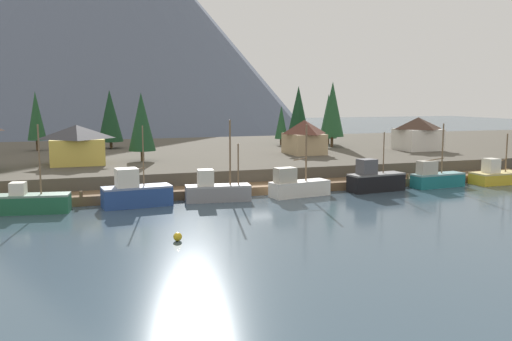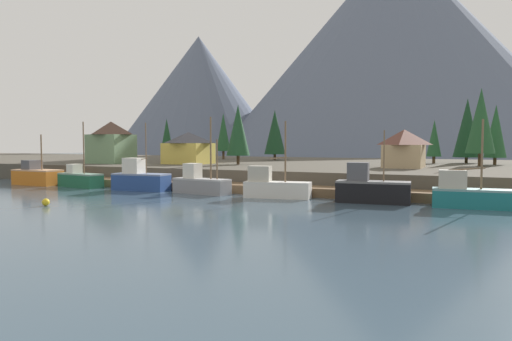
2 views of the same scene
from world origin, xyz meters
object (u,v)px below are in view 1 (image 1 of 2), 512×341
fishing_boat_blue (135,193)px  fishing_boat_grey (216,190)px  conifer_near_left (110,116)px  conifer_mid_right (36,116)px  house_yellow (77,144)px  house_white (418,133)px  fishing_boat_yellow (496,176)px  conifer_centre (328,116)px  channel_buoy (178,237)px  house_tan (304,137)px  fishing_boat_black (375,180)px  conifer_back_left (298,112)px  fishing_boat_white (297,186)px  conifer_back_right (332,109)px  conifer_far_left (281,122)px  fishing_boat_teal (436,178)px  fishing_boat_green (31,202)px  conifer_mid_left (142,122)px

fishing_boat_blue → fishing_boat_grey: 8.80m
conifer_near_left → conifer_mid_right: size_ratio=1.03×
conifer_mid_right → conifer_near_left: bearing=0.0°
house_yellow → house_white: (54.67, 2.22, 0.14)m
fishing_boat_grey → fishing_boat_yellow: bearing=6.9°
conifer_centre → channel_buoy: 65.46m
house_tan → channel_buoy: size_ratio=9.69×
house_white → house_yellow: bearing=-177.7°
house_tan → channel_buoy: bearing=-126.5°
house_tan → conifer_near_left: 34.19m
fishing_boat_black → house_white: size_ratio=1.08×
house_yellow → conifer_back_left: bearing=28.3°
fishing_boat_white → conifer_back_right: bearing=47.6°
fishing_boat_black → conifer_back_right: size_ratio=0.63×
conifer_near_left → conifer_far_left: conifer_near_left is taller
house_tan → conifer_far_left: bearing=81.0°
fishing_boat_grey → conifer_back_right: conifer_back_right is taller
fishing_boat_teal → channel_buoy: size_ratio=11.53×
fishing_boat_white → house_white: size_ratio=1.22×
fishing_boat_green → fishing_boat_yellow: (57.09, -0.01, -0.06)m
conifer_far_left → channel_buoy: (-29.84, -53.04, -6.37)m
fishing_boat_green → conifer_near_left: 42.94m
house_tan → fishing_boat_yellow: bearing=-49.7°
fishing_boat_blue → house_yellow: bearing=100.5°
house_yellow → conifer_mid_left: size_ratio=0.75×
fishing_boat_white → conifer_near_left: size_ratio=0.82×
conifer_centre → fishing_boat_blue: bearing=-137.8°
fishing_boat_black → house_yellow: size_ratio=1.02×
fishing_boat_green → conifer_mid_left: conifer_mid_left is taller
house_tan → conifer_far_left: (2.56, 16.19, 1.50)m
house_yellow → conifer_mid_left: 9.20m
house_white → conifer_back_right: (-11.10, 9.72, 3.91)m
house_tan → conifer_near_left: conifer_near_left is taller
conifer_mid_right → fishing_boat_teal: bearing=-39.8°
conifer_mid_right → conifer_mid_left: bearing=-55.3°
fishing_boat_white → house_tan: (10.38, 21.54, 4.02)m
fishing_boat_grey → channel_buoy: bearing=-108.1°
house_yellow → conifer_mid_left: conifer_mid_left is taller
channel_buoy → conifer_centre: bearing=53.2°
fishing_boat_black → conifer_back_right: conifer_back_right is taller
conifer_mid_left → conifer_back_left: 39.05m
house_tan → conifer_centre: size_ratio=0.72×
house_tan → conifer_centre: 19.35m
fishing_boat_green → house_white: 63.27m
conifer_back_right → house_yellow: bearing=-164.7°
fishing_boat_grey → house_yellow: bearing=134.2°
conifer_near_left → conifer_mid_left: 21.15m
fishing_boat_white → conifer_mid_left: 25.89m
fishing_boat_teal → house_yellow: (-42.90, 18.59, 3.98)m
fishing_boat_teal → channel_buoy: (-36.17, -15.64, -0.85)m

